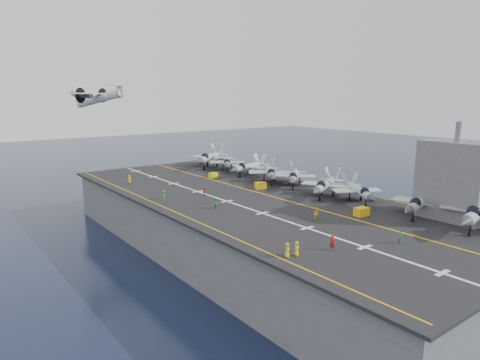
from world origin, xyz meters
TOP-DOWN VIEW (x-y plane):
  - ground at (0.00, 0.00)m, footprint 500.00×500.00m
  - hull at (0.00, 0.00)m, footprint 36.00×90.00m
  - flight_deck at (0.00, 0.00)m, footprint 38.00×92.00m
  - foul_line at (3.00, 0.00)m, footprint 0.35×90.00m
  - landing_centerline at (-6.00, 0.00)m, footprint 0.50×90.00m
  - deck_edge_port at (-17.00, 0.00)m, footprint 0.25×90.00m
  - deck_edge_stbd at (18.50, 0.00)m, footprint 0.25×90.00m
  - island_superstructure at (15.00, -30.00)m, footprint 5.00×10.00m
  - fighter_jet_0 at (13.36, -35.01)m, footprint 17.47×13.23m
  - fighter_jet_1 at (12.86, -26.34)m, footprint 15.62×12.31m
  - fighter_jet_2 at (12.37, -14.67)m, footprint 14.20×15.65m
  - fighter_jet_3 at (11.01, -8.16)m, footprint 16.66×14.60m
  - fighter_jet_4 at (13.20, 2.47)m, footprint 15.75×15.36m
  - fighter_jet_5 at (11.60, 8.47)m, footprint 15.70×16.73m
  - fighter_jet_6 at (13.04, 17.80)m, footprint 15.60×12.76m
  - fighter_jet_7 at (12.92, 26.61)m, footprint 14.81×15.91m
  - fighter_jet_8 at (12.42, 33.78)m, footprint 19.76×18.65m
  - tow_cart_a at (5.55, -20.65)m, footprint 2.38×1.66m
  - tow_cart_b at (5.81, 4.76)m, footprint 2.56×2.12m
  - tow_cart_c at (4.62, 20.49)m, footprint 2.24×1.76m
  - crew_0 at (-14.91, -26.89)m, footprint 1.15×1.29m
  - crew_1 at (-10.02, -28.21)m, footprint 1.37×1.41m
  - crew_2 at (-10.37, -3.08)m, footprint 1.17×0.92m
  - crew_3 at (-14.59, 7.76)m, footprint 1.24×1.26m
  - crew_4 at (-6.80, 6.26)m, footprint 1.16×1.10m
  - crew_5 at (-13.38, 26.43)m, footprint 1.24×1.27m
  - crew_6 at (-1.28, -31.88)m, footprint 1.03×1.17m
  - crew_7 at (-1.92, -17.93)m, footprint 1.37×1.41m
  - transport_plane at (-9.61, 53.09)m, footprint 26.31×24.24m
  - crew_8 at (-16.13, -26.57)m, footprint 1.15×1.29m

SIDE VIEW (x-z plane):
  - ground at x=0.00m, z-range 0.00..0.00m
  - hull at x=0.00m, z-range 0.00..10.00m
  - flight_deck at x=0.00m, z-range 10.00..10.40m
  - foul_line at x=3.00m, z-range 10.41..10.43m
  - landing_centerline at x=-6.00m, z-range 10.41..10.43m
  - deck_edge_port at x=-17.00m, z-range 10.41..10.43m
  - deck_edge_stbd at x=18.50m, z-range 10.41..10.43m
  - tow_cart_c at x=4.62m, z-range 10.40..11.59m
  - tow_cart_b at x=5.81m, z-range 10.40..11.72m
  - tow_cart_a at x=5.55m, z-range 10.40..11.76m
  - crew_4 at x=-6.80m, z-range 10.40..12.01m
  - crew_6 at x=-1.28m, z-range 10.40..12.03m
  - crew_2 at x=-10.37m, z-range 10.40..12.14m
  - crew_3 at x=-14.59m, z-range 10.40..12.17m
  - crew_5 at x=-13.38m, z-range 10.40..12.18m
  - crew_0 at x=-14.91m, z-range 10.40..12.19m
  - crew_8 at x=-16.13m, z-range 10.40..12.19m
  - crew_7 at x=-1.92m, z-range 10.40..12.37m
  - crew_1 at x=-10.02m, z-range 10.40..12.37m
  - fighter_jet_2 at x=12.37m, z-range 10.40..14.92m
  - fighter_jet_4 at x=13.20m, z-range 10.40..14.99m
  - fighter_jet_7 at x=12.92m, z-range 10.40..15.00m
  - fighter_jet_6 at x=13.04m, z-range 10.40..15.07m
  - fighter_jet_1 at x=12.86m, z-range 10.40..15.18m
  - fighter_jet_5 at x=11.60m, z-range 10.40..15.24m
  - fighter_jet_3 at x=11.01m, z-range 10.40..15.25m
  - fighter_jet_0 at x=13.36m, z-range 10.40..15.90m
  - fighter_jet_8 at x=12.42m, z-range 10.40..16.12m
  - island_superstructure at x=15.00m, z-range 10.40..25.40m
  - transport_plane at x=-9.61m, z-range 25.91..31.05m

